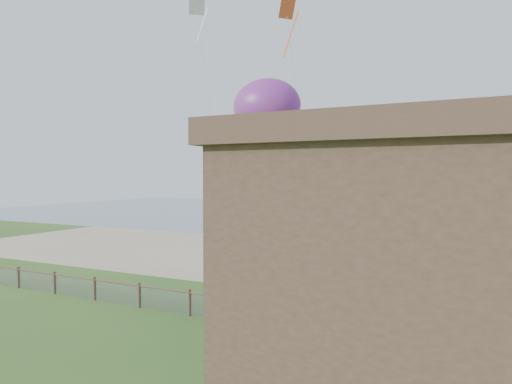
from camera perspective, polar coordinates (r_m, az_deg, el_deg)
ground at (r=16.18m, az=-11.83°, el=-21.94°), size 160.00×160.00×0.00m
sand_beach at (r=35.46m, az=10.85°, el=-8.67°), size 72.00×20.00×0.02m
ocean at (r=78.45m, az=19.35°, el=-2.90°), size 160.00×68.00×0.02m
chainlink_fence at (r=20.75m, az=-1.25°, el=-14.82°), size 36.20×0.20×1.25m
octopus_kite at (r=26.03m, az=1.32°, el=6.32°), size 4.31×3.49×7.80m
kite_white at (r=30.84m, az=-7.40°, el=21.14°), size 1.96×2.03×2.47m
kite_red at (r=26.29m, az=3.89°, el=20.39°), size 1.94×1.89×2.55m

